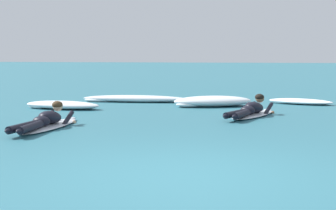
# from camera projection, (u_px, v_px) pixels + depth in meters

# --- Properties ---
(ground_plane) EXTENTS (120.00, 120.00, 0.00)m
(ground_plane) POSITION_uv_depth(u_px,v_px,m) (234.00, 101.00, 16.43)
(ground_plane) COLOR #2D6B7A
(surfer_near) EXTENTS (0.65, 2.76, 0.53)m
(surfer_near) POSITION_uv_depth(u_px,v_px,m) (46.00, 122.00, 10.60)
(surfer_near) COLOR silver
(surfer_near) RESTS_ON ground
(surfer_far) EXTENTS (1.24, 2.53, 0.54)m
(surfer_far) POSITION_uv_depth(u_px,v_px,m) (251.00, 111.00, 12.55)
(surfer_far) COLOR silver
(surfer_far) RESTS_ON ground
(whitewater_front) EXTENTS (2.00, 1.40, 0.15)m
(whitewater_front) POSITION_uv_depth(u_px,v_px,m) (300.00, 102.00, 15.59)
(whitewater_front) COLOR white
(whitewater_front) RESTS_ON ground
(whitewater_mid_left) EXTENTS (3.16, 0.81, 0.21)m
(whitewater_mid_left) POSITION_uv_depth(u_px,v_px,m) (135.00, 99.00, 16.18)
(whitewater_mid_left) COLOR white
(whitewater_mid_left) RESTS_ON ground
(whitewater_mid_right) EXTENTS (2.35, 1.62, 0.29)m
(whitewater_mid_right) POSITION_uv_depth(u_px,v_px,m) (213.00, 101.00, 14.89)
(whitewater_mid_right) COLOR white
(whitewater_mid_right) RESTS_ON ground
(whitewater_back) EXTENTS (2.20, 1.15, 0.21)m
(whitewater_back) POSITION_uv_depth(u_px,v_px,m) (62.00, 105.00, 14.27)
(whitewater_back) COLOR white
(whitewater_back) RESTS_ON ground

